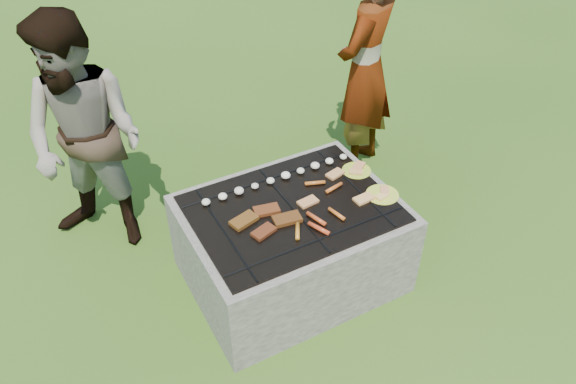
# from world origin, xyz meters

# --- Properties ---
(lawn) EXTENTS (60.00, 60.00, 0.00)m
(lawn) POSITION_xyz_m (0.00, 0.00, 0.00)
(lawn) COLOR #234411
(lawn) RESTS_ON ground
(fire_pit) EXTENTS (1.30, 1.00, 0.62)m
(fire_pit) POSITION_xyz_m (0.00, 0.00, 0.28)
(fire_pit) COLOR #9F968D
(fire_pit) RESTS_ON ground
(mushrooms) EXTENTS (1.05, 0.06, 0.04)m
(mushrooms) POSITION_xyz_m (0.04, 0.28, 0.63)
(mushrooms) COLOR beige
(mushrooms) RESTS_ON fire_pit
(pork_slabs) EXTENTS (0.41, 0.28, 0.02)m
(pork_slabs) POSITION_xyz_m (-0.19, -0.03, 0.62)
(pork_slabs) COLOR #97581B
(pork_slabs) RESTS_ON fire_pit
(sausages) EXTENTS (0.51, 0.49, 0.03)m
(sausages) POSITION_xyz_m (0.12, -0.12, 0.62)
(sausages) COLOR orange
(sausages) RESTS_ON fire_pit
(bread_on_grate) EXTENTS (0.45, 0.39, 0.02)m
(bread_on_grate) POSITION_xyz_m (0.32, -0.01, 0.62)
(bread_on_grate) COLOR tan
(bread_on_grate) RESTS_ON fire_pit
(plate_far) EXTENTS (0.20, 0.20, 0.03)m
(plate_far) POSITION_xyz_m (0.56, 0.13, 0.61)
(plate_far) COLOR #F2EF39
(plate_far) RESTS_ON fire_pit
(plate_near) EXTENTS (0.23, 0.23, 0.03)m
(plate_near) POSITION_xyz_m (0.56, -0.16, 0.61)
(plate_near) COLOR yellow
(plate_near) RESTS_ON fire_pit
(cook) EXTENTS (0.76, 0.69, 1.75)m
(cook) POSITION_xyz_m (1.12, 0.87, 0.87)
(cook) COLOR gray
(cook) RESTS_ON ground
(bystander) EXTENTS (1.02, 1.02, 1.67)m
(bystander) POSITION_xyz_m (-0.96, 0.98, 0.84)
(bystander) COLOR gray
(bystander) RESTS_ON ground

